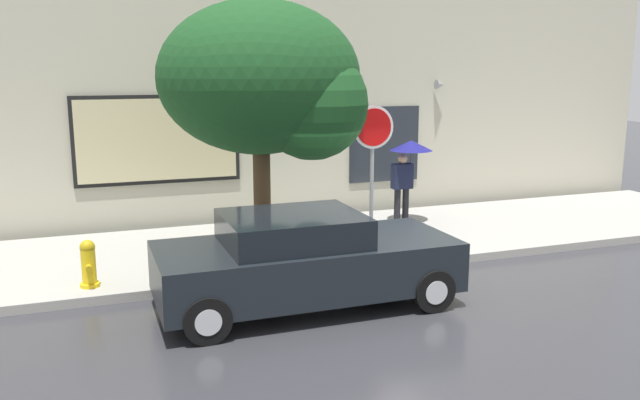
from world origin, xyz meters
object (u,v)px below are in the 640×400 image
(stop_sign, at_px, (373,151))
(pedestrian_with_umbrella, at_px, (408,158))
(parked_car, at_px, (304,261))
(street_tree, at_px, (271,84))
(fire_hydrant, at_px, (89,264))

(stop_sign, bearing_deg, pedestrian_with_umbrella, 49.19)
(parked_car, relative_size, pedestrian_with_umbrella, 2.43)
(street_tree, bearing_deg, pedestrian_with_umbrella, 27.66)
(parked_car, xyz_separation_m, pedestrian_with_umbrella, (3.64, 3.74, 0.86))
(pedestrian_with_umbrella, bearing_deg, street_tree, -152.34)
(street_tree, bearing_deg, fire_hydrant, -174.70)
(fire_hydrant, height_order, street_tree, street_tree)
(parked_car, bearing_deg, pedestrian_with_umbrella, 45.79)
(parked_car, relative_size, stop_sign, 1.62)
(parked_car, height_order, fire_hydrant, parked_car)
(parked_car, bearing_deg, street_tree, 88.50)
(street_tree, xyz_separation_m, stop_sign, (1.80, -0.20, -1.18))
(fire_hydrant, bearing_deg, street_tree, 5.30)
(fire_hydrant, relative_size, stop_sign, 0.28)
(parked_car, height_order, stop_sign, stop_sign)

